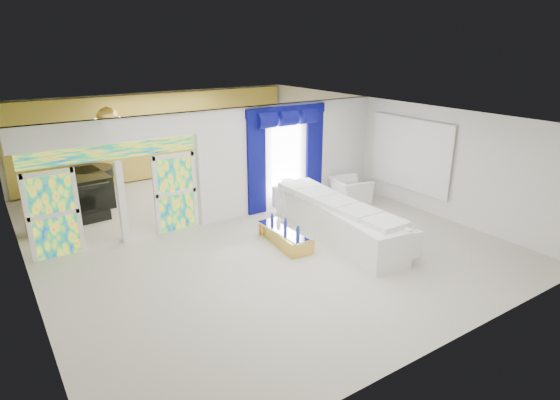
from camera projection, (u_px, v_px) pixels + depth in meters
floor at (245, 230)px, 12.06m from camera, size 12.00×12.00×0.00m
dividing_wall at (291, 155)px, 13.48m from camera, size 5.70×0.18×3.00m
dividing_header at (110, 131)px, 10.46m from camera, size 4.30×0.18×0.55m
stained_panel_left at (53, 215)px, 10.27m from camera, size 0.95×0.04×2.00m
stained_panel_right at (176, 193)px, 11.77m from camera, size 0.95×0.04×2.00m
stained_transom at (112, 151)px, 10.62m from camera, size 4.00×0.05×0.35m
window_pane at (286, 159)px, 13.29m from camera, size 1.00×0.02×2.30m
blue_drape_left at (256, 165)px, 12.76m from camera, size 0.55×0.10×2.80m
blue_drape_right at (314, 156)px, 13.81m from camera, size 0.55×0.10×2.80m
blue_pelmet at (287, 111)px, 12.82m from camera, size 2.60×0.12×0.25m
wall_mirror at (410, 154)px, 13.36m from camera, size 0.04×2.70×1.90m
gold_curtains at (160, 136)px, 16.21m from camera, size 9.70×0.12×2.90m
white_sofa at (337, 220)px, 11.53m from camera, size 1.48×4.51×0.84m
coffee_table at (285, 237)px, 11.13m from camera, size 0.75×1.70×0.37m
console_table at (297, 204)px, 13.33m from camera, size 1.19×0.41×0.39m
table_lamp at (288, 190)px, 13.02m from camera, size 0.36×0.36×0.58m
armchair at (350, 190)px, 14.02m from camera, size 1.18×1.29×0.73m
grand_piano at (80, 190)px, 13.73m from camera, size 1.58×1.98×0.94m
piano_bench at (94, 216)px, 12.58m from camera, size 0.84×0.39×0.27m
tv_console at (38, 220)px, 11.66m from camera, size 0.61×0.58×0.76m
chandelier at (108, 118)px, 12.66m from camera, size 0.60×0.60×0.60m
decanters at (285, 226)px, 11.06m from camera, size 0.19×1.26×0.25m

